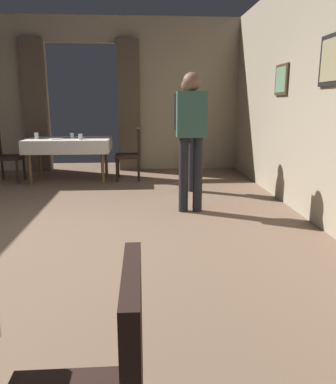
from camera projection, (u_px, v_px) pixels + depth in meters
The scene contains 11 objects.
ground at pixel (29, 239), 3.87m from camera, with size 10.08×10.08×0.00m, color #7A604C.
wall_back at pixel (83, 95), 7.58m from camera, with size 6.40×0.27×3.00m.
dining_table_mid at pixel (69, 144), 6.65m from camera, with size 1.46×0.89×0.75m.
chair_mid_left at pixel (3, 153), 6.52m from camera, with size 0.44×0.44×0.93m.
chair_mid_right at pixel (132, 151), 6.74m from camera, with size 0.44×0.44×0.93m.
glass_mid_a at pixel (80, 137), 6.42m from camera, with size 0.07×0.07×0.10m, color silver.
glass_mid_b at pixel (72, 136), 6.67m from camera, with size 0.07×0.07×0.09m, color silver.
glass_mid_c at pixel (37, 136), 6.57m from camera, with size 0.07×0.07×0.11m, color silver.
plate_mid_d at pixel (56, 139), 6.54m from camera, with size 0.24×0.24×0.01m, color white.
person_waiter_by_doorway at pixel (188, 125), 5.79m from camera, with size 0.42×0.40×1.72m.
person_diner_standing_aside at pixel (191, 131), 4.64m from camera, with size 0.37×0.23×1.72m.
Camera 1 is at (1.18, -3.74, 1.37)m, focal length 35.35 mm.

